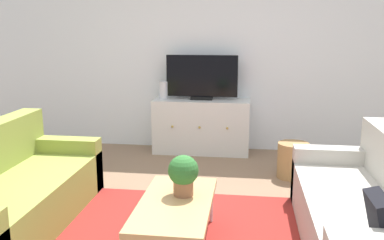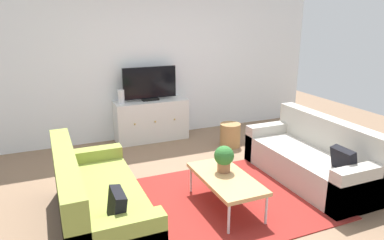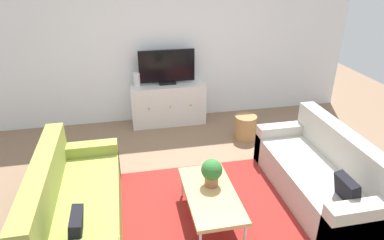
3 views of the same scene
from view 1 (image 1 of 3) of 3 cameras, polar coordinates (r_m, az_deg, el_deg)
name	(u,v)px [view 1 (image 1 of 3)]	position (r m, az deg, el deg)	size (l,w,h in m)	color
ground_plane	(181,232)	(3.54, -1.48, -14.86)	(10.00, 10.00, 0.00)	#84664C
wall_back	(211,49)	(5.68, 2.55, 9.64)	(6.40, 0.12, 2.70)	white
area_rug	(178,240)	(3.40, -1.89, -15.92)	(2.50, 1.90, 0.01)	maroon
couch_left_side	(6,196)	(3.82, -23.90, -9.38)	(0.81, 1.88, 0.82)	olive
couch_right_side	(373,216)	(3.42, 23.28, -11.88)	(0.81, 1.88, 0.82)	#B2ADA3
coffee_table	(175,205)	(3.13, -2.26, -11.48)	(0.52, 1.05, 0.38)	tan
potted_plant	(183,173)	(3.16, -1.18, -7.23)	(0.23, 0.23, 0.31)	#936042
tv_console	(201,126)	(5.55, 1.29, -0.82)	(1.25, 0.47, 0.70)	silver
flat_screen_tv	(202,78)	(5.46, 1.35, 5.76)	(0.92, 0.16, 0.58)	black
glass_vase	(164,90)	(5.54, -3.88, 4.05)	(0.11, 0.11, 0.23)	silver
wicker_basket	(293,160)	(4.78, 13.49, -5.32)	(0.34, 0.34, 0.39)	#9E7547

